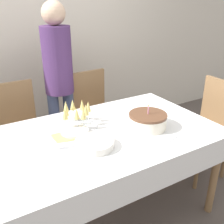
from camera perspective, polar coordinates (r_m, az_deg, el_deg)
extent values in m
plane|color=#564C47|center=(2.35, -2.77, -21.33)|extent=(12.00, 12.00, 0.00)
cube|color=silver|center=(3.10, -17.21, 16.91)|extent=(8.00, 0.05, 2.70)
cube|color=white|center=(1.90, -3.21, -5.28)|extent=(1.75, 0.98, 0.03)
cube|color=white|center=(1.95, -3.15, -7.60)|extent=(1.78, 1.01, 0.21)
cylinder|color=olive|center=(2.29, 21.40, -12.67)|extent=(0.06, 0.06, 0.73)
cylinder|color=olive|center=(2.80, 7.71, -4.22)|extent=(0.06, 0.06, 0.73)
cube|color=olive|center=(2.56, -18.89, -6.20)|extent=(0.43, 0.43, 0.04)
cube|color=olive|center=(2.62, -20.74, 0.78)|extent=(0.40, 0.05, 0.50)
cylinder|color=olive|center=(2.57, -13.22, -11.44)|extent=(0.04, 0.04, 0.42)
cylinder|color=olive|center=(2.51, -21.15, -13.54)|extent=(0.04, 0.04, 0.42)
cylinder|color=olive|center=(2.86, -15.74, -7.79)|extent=(0.04, 0.04, 0.42)
cylinder|color=olive|center=(2.81, -22.80, -9.54)|extent=(0.04, 0.04, 0.42)
cube|color=olive|center=(2.79, -3.02, -2.37)|extent=(0.45, 0.45, 0.04)
cube|color=olive|center=(2.83, -5.23, 3.95)|extent=(0.40, 0.07, 0.50)
cylinder|color=olive|center=(2.85, 2.10, -6.91)|extent=(0.04, 0.04, 0.42)
cylinder|color=olive|center=(2.68, -4.12, -9.15)|extent=(0.04, 0.04, 0.42)
cylinder|color=olive|center=(3.11, -1.91, -4.16)|extent=(0.04, 0.04, 0.42)
cylinder|color=olive|center=(2.95, -7.78, -6.00)|extent=(0.04, 0.04, 0.42)
cube|color=olive|center=(2.69, 18.75, -4.71)|extent=(0.44, 0.44, 0.04)
cube|color=olive|center=(2.72, 22.34, 1.32)|extent=(0.06, 0.40, 0.50)
cylinder|color=olive|center=(2.59, 18.08, -11.79)|extent=(0.04, 0.04, 0.42)
cylinder|color=olive|center=(2.80, 12.91, -8.24)|extent=(0.04, 0.04, 0.42)
cylinder|color=olive|center=(3.02, 18.20, -6.35)|extent=(0.04, 0.04, 0.42)
cylinder|color=silver|center=(1.99, 7.76, -2.12)|extent=(0.28, 0.28, 0.09)
cylinder|color=brown|center=(1.96, 7.85, -0.65)|extent=(0.29, 0.29, 0.02)
cylinder|color=pink|center=(1.95, 7.91, 0.40)|extent=(0.01, 0.01, 0.06)
sphere|color=#F9CC4C|center=(1.93, 7.97, 1.43)|extent=(0.01, 0.01, 0.01)
cylinder|color=silver|center=(2.03, -7.58, -2.83)|extent=(0.31, 0.31, 0.01)
cylinder|color=silver|center=(2.07, -5.07, -2.04)|extent=(0.05, 0.05, 0.00)
cylinder|color=silver|center=(2.05, -5.12, -0.92)|extent=(0.01, 0.01, 0.08)
cone|color=#E0CC72|center=(2.02, -5.20, 1.28)|extent=(0.04, 0.04, 0.08)
cylinder|color=silver|center=(2.10, -6.36, -1.68)|extent=(0.05, 0.05, 0.00)
cylinder|color=silver|center=(2.09, -6.42, -0.58)|extent=(0.01, 0.01, 0.08)
cone|color=#E0CC72|center=(2.05, -6.52, 1.59)|extent=(0.04, 0.04, 0.08)
cylinder|color=silver|center=(2.12, -8.35, -1.62)|extent=(0.05, 0.05, 0.00)
cylinder|color=silver|center=(2.10, -8.42, -0.52)|extent=(0.01, 0.01, 0.08)
cone|color=#E0CC72|center=(2.07, -8.56, 1.63)|extent=(0.04, 0.04, 0.08)
cylinder|color=silver|center=(2.09, -9.77, -2.02)|extent=(0.05, 0.05, 0.00)
cylinder|color=silver|center=(2.08, -9.85, -0.91)|extent=(0.01, 0.01, 0.08)
cone|color=#E0CC72|center=(2.04, -10.01, 1.26)|extent=(0.04, 0.04, 0.08)
cylinder|color=silver|center=(2.02, -9.74, -3.01)|extent=(0.05, 0.05, 0.00)
cylinder|color=silver|center=(2.00, -9.83, -1.87)|extent=(0.01, 0.01, 0.08)
cone|color=#E0CC72|center=(1.97, -10.00, 0.37)|extent=(0.04, 0.04, 0.08)
cylinder|color=silver|center=(1.97, -9.97, -3.80)|extent=(0.05, 0.05, 0.00)
cylinder|color=silver|center=(1.95, -10.06, -2.63)|extent=(0.01, 0.01, 0.08)
cone|color=#E0CC72|center=(1.91, -10.24, -0.35)|extent=(0.04, 0.04, 0.08)
cylinder|color=silver|center=(1.96, -7.51, -3.77)|extent=(0.05, 0.05, 0.00)
cylinder|color=silver|center=(1.94, -7.57, -2.60)|extent=(0.01, 0.01, 0.08)
cone|color=#E0CC72|center=(1.90, -7.71, -0.30)|extent=(0.04, 0.04, 0.08)
cylinder|color=silver|center=(1.96, -6.12, -3.72)|extent=(0.05, 0.05, 0.00)
cylinder|color=silver|center=(1.94, -6.18, -2.55)|extent=(0.01, 0.01, 0.08)
cone|color=#E0CC72|center=(1.90, -6.29, -0.25)|extent=(0.04, 0.04, 0.08)
cylinder|color=silver|center=(2.01, -5.54, -2.84)|extent=(0.05, 0.05, 0.00)
cylinder|color=silver|center=(2.00, -5.59, -1.70)|extent=(0.01, 0.01, 0.08)
cone|color=#E0CC72|center=(1.96, -5.68, 0.55)|extent=(0.04, 0.04, 0.08)
cylinder|color=silver|center=(1.74, -3.85, -7.52)|extent=(0.26, 0.26, 0.01)
cylinder|color=silver|center=(1.74, -3.86, -7.32)|extent=(0.26, 0.26, 0.01)
cylinder|color=silver|center=(1.73, -3.86, -7.12)|extent=(0.26, 0.26, 0.01)
cylinder|color=silver|center=(1.73, -3.87, -6.92)|extent=(0.26, 0.26, 0.01)
cylinder|color=silver|center=(1.73, -3.87, -6.72)|extent=(0.26, 0.26, 0.01)
cylinder|color=silver|center=(1.72, -3.88, -6.52)|extent=(0.26, 0.26, 0.01)
cylinder|color=silver|center=(1.72, -3.89, -6.32)|extent=(0.26, 0.26, 0.01)
cylinder|color=silver|center=(1.92, -8.06, -4.56)|extent=(0.20, 0.20, 0.01)
cylinder|color=silver|center=(1.92, -8.07, -4.38)|extent=(0.20, 0.20, 0.01)
cylinder|color=silver|center=(1.91, -8.08, -4.19)|extent=(0.20, 0.20, 0.01)
cylinder|color=silver|center=(1.91, -8.10, -4.00)|extent=(0.20, 0.20, 0.01)
cube|color=silver|center=(1.85, 12.46, -6.16)|extent=(0.29, 0.09, 0.00)
cube|color=silver|center=(1.76, -9.06, -7.08)|extent=(0.18, 0.09, 0.02)
cube|color=#E0D166|center=(1.87, -10.27, -5.40)|extent=(0.15, 0.15, 0.01)
cylinder|color=#3F4C72|center=(2.80, -12.14, -3.71)|extent=(0.11, 0.11, 0.80)
cylinder|color=#3F4C72|center=(2.85, -9.11, -2.99)|extent=(0.11, 0.11, 0.80)
cylinder|color=#4C2D60|center=(2.58, -11.80, 10.92)|extent=(0.28, 0.28, 0.63)
sphere|color=#D8B293|center=(2.53, -12.64, 20.31)|extent=(0.22, 0.22, 0.22)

